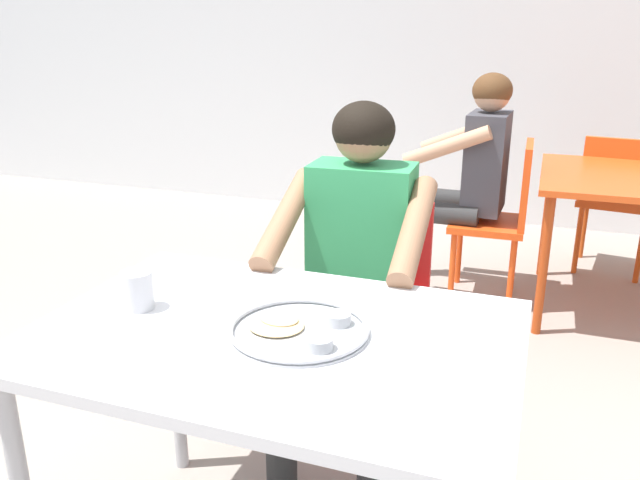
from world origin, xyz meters
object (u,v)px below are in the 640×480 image
at_px(table_background_red, 627,191).
at_px(chair_red_left, 504,211).
at_px(patron_background, 469,166).
at_px(chair_red_far, 617,194).
at_px(diner_foreground, 354,254).
at_px(table_foreground, 275,361).
at_px(chair_foreground, 369,294).
at_px(thali_tray, 300,329).
at_px(drinking_cup, 137,289).

distance_m(table_background_red, chair_red_left, 0.61).
bearing_deg(patron_background, chair_red_far, 35.27).
bearing_deg(diner_foreground, patron_background, 83.68).
distance_m(table_foreground, chair_foreground, 0.88).
distance_m(thali_tray, table_background_red, 2.39).
bearing_deg(patron_background, diner_foreground, -96.32).
distance_m(chair_foreground, chair_red_far, 2.17).
distance_m(chair_foreground, table_background_red, 1.67).
bearing_deg(drinking_cup, chair_red_left, 70.69).
bearing_deg(chair_red_left, table_foreground, -100.06).
bearing_deg(chair_red_left, chair_red_far, 45.49).
distance_m(table_foreground, patron_background, 2.22).
bearing_deg(thali_tray, chair_red_far, 71.54).
bearing_deg(drinking_cup, table_background_red, 58.66).
height_order(table_foreground, diner_foreground, diner_foreground).
relative_size(table_foreground, chair_red_far, 1.34).
xyz_separation_m(drinking_cup, patron_background, (0.56, 2.21, -0.08)).
bearing_deg(chair_red_left, chair_foreground, -106.40).
bearing_deg(table_foreground, chair_red_far, 70.45).
height_order(diner_foreground, chair_red_far, diner_foreground).
bearing_deg(table_background_red, chair_foreground, -125.70).
height_order(table_background_red, chair_red_far, chair_red_far).
relative_size(chair_red_left, patron_background, 0.72).
distance_m(thali_tray, chair_red_left, 2.21).
bearing_deg(table_background_red, chair_red_far, 88.10).
bearing_deg(diner_foreground, table_background_red, 58.48).
xyz_separation_m(table_foreground, diner_foreground, (0.01, 0.64, 0.06)).
height_order(drinking_cup, patron_background, patron_background).
height_order(diner_foreground, chair_red_left, diner_foreground).
height_order(chair_foreground, chair_red_left, chair_red_left).
relative_size(drinking_cup, table_background_red, 0.10).
bearing_deg(chair_red_left, thali_tray, -98.51).
height_order(chair_red_left, patron_background, patron_background).
bearing_deg(table_foreground, drinking_cup, -179.94).
distance_m(thali_tray, drinking_cup, 0.44).
bearing_deg(table_background_red, diner_foreground, -121.52).
bearing_deg(chair_red_far, thali_tray, -108.46).
xyz_separation_m(thali_tray, chair_foreground, (-0.06, 0.85, -0.27)).
distance_m(table_foreground, chair_red_left, 2.21).
bearing_deg(thali_tray, diner_foreground, 95.10).
xyz_separation_m(table_foreground, drinking_cup, (-0.38, -0.00, 0.13)).
xyz_separation_m(table_foreground, chair_foreground, (-0.00, 0.86, -0.18)).
height_order(table_foreground, patron_background, patron_background).
height_order(thali_tray, table_background_red, thali_tray).
xyz_separation_m(table_foreground, patron_background, (0.18, 2.21, 0.06)).
relative_size(drinking_cup, diner_foreground, 0.08).
distance_m(diner_foreground, table_background_red, 1.85).
relative_size(table_foreground, thali_tray, 3.44).
bearing_deg(diner_foreground, drinking_cup, -120.88).
relative_size(thali_tray, diner_foreground, 0.27).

